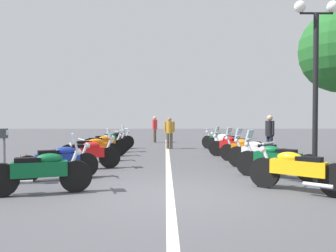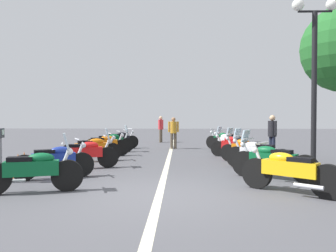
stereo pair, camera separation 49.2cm
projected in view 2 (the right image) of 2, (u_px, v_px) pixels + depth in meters
name	position (u px, v px, depth m)	size (l,w,h in m)	color
ground_plane	(159.00, 195.00, 6.63)	(80.00, 80.00, 0.00)	#4C4C51
lane_centre_stripe	(169.00, 159.00, 12.35)	(22.08, 0.16, 0.01)	beige
motorcycle_left_row_0	(33.00, 170.00, 6.83)	(0.87, 1.99, 1.22)	black
motorcycle_left_row_1	(55.00, 161.00, 8.42)	(1.07, 1.86, 1.00)	black
motorcycle_left_row_2	(85.00, 153.00, 10.09)	(0.88, 2.04, 1.21)	black
motorcycle_left_row_3	(92.00, 149.00, 11.73)	(1.04, 1.99, 1.00)	black
motorcycle_left_row_4	(103.00, 145.00, 13.27)	(1.00, 2.03, 1.01)	black
motorcycle_left_row_5	(110.00, 142.00, 14.82)	(0.95, 2.08, 1.21)	black
motorcycle_left_row_6	(119.00, 140.00, 16.45)	(1.17, 1.88, 1.00)	black
motorcycle_right_row_0	(289.00, 171.00, 6.79)	(1.49, 1.70, 1.01)	black
motorcycle_right_row_1	(272.00, 160.00, 8.32)	(1.40, 1.85, 1.22)	black
motorcycle_right_row_2	(257.00, 154.00, 9.92)	(1.32, 1.75, 1.22)	black
motorcycle_right_row_3	(246.00, 149.00, 11.45)	(1.23, 1.72, 1.19)	black
motorcycle_right_row_4	(234.00, 145.00, 13.01)	(1.09, 1.83, 1.20)	black
motorcycle_right_row_5	(229.00, 142.00, 14.67)	(1.39, 1.61, 1.00)	black
motorcycle_right_row_6	(225.00, 140.00, 16.12)	(1.42, 1.72, 1.00)	black
street_lamp_twin_globe	(314.00, 54.00, 9.01)	(0.32, 1.22, 4.74)	black
parking_meter	(0.00, 145.00, 7.82)	(0.19, 0.14, 1.29)	slate
traffic_cone_0	(24.00, 163.00, 9.10)	(0.36, 0.36, 0.61)	orange
traffic_cone_1	(270.00, 149.00, 13.09)	(0.36, 0.36, 0.61)	orange
traffic_cone_2	(18.00, 166.00, 8.65)	(0.36, 0.36, 0.61)	orange
bystander_0	(161.00, 127.00, 20.77)	(0.51, 0.32, 1.63)	brown
bystander_1	(173.00, 130.00, 16.50)	(0.32, 0.53, 1.56)	brown
bystander_2	(272.00, 133.00, 12.86)	(0.51, 0.32, 1.64)	#1E2338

